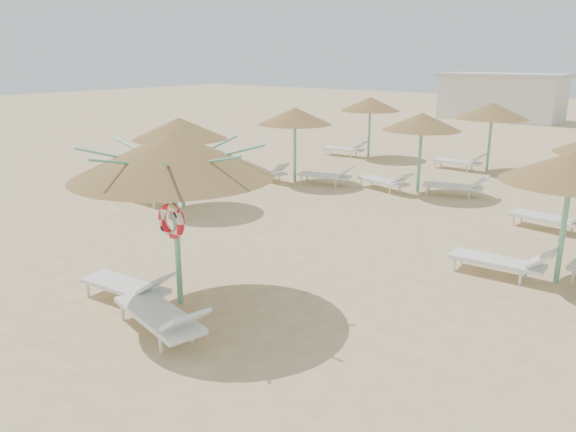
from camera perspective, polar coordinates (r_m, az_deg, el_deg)
The scene contains 6 objects.
ground at distance 10.66m, azimuth -8.83°, elevation -8.92°, with size 120.00×120.00×0.00m, color #D9BA84.
main_palapa at distance 9.99m, azimuth -11.68°, elevation 6.05°, with size 3.57×3.57×3.20m.
lounger_main_a at distance 10.90m, azimuth -15.80°, elevation -6.81°, with size 2.03×0.77×0.72m.
lounger_main_b at distance 9.48m, azimuth -12.63°, elevation -9.85°, with size 2.30×1.14×0.80m.
palapa_field at distance 17.76m, azimuth 21.33°, elevation 7.95°, with size 20.48×13.98×2.72m.
service_hut at distance 43.64m, azimuth 20.88°, elevation 11.28°, with size 8.40×4.40×3.25m.
Camera 1 is at (7.16, -6.52, 4.46)m, focal length 35.00 mm.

